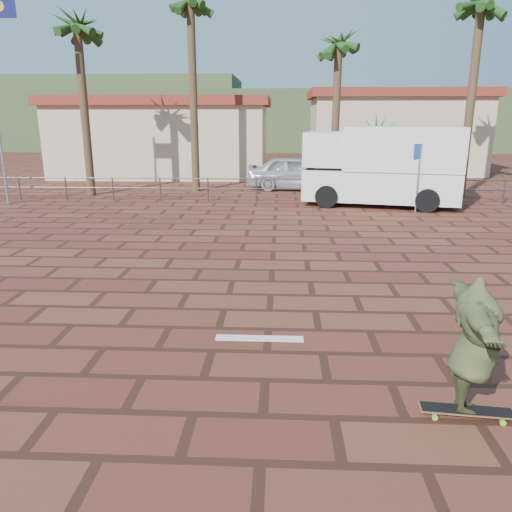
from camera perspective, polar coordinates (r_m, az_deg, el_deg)
The scene contains 17 objects.
ground at distance 9.20m, azimuth -3.67°, elevation -6.14°, with size 120.00×120.00×0.00m, color brown.
paint_stripe at distance 8.05m, azimuth 0.40°, elevation -9.39°, with size 1.40×0.22×0.01m, color white.
guardrail at distance 20.69m, azimuth 0.03°, elevation 8.05°, with size 24.06×0.06×1.00m.
palm_far_left at distance 23.82m, azimuth -19.75°, elevation 23.05°, with size 2.40×2.40×8.25m.
palm_left at distance 24.26m, azimuth -7.50°, elevation 26.31°, with size 2.40×2.40×9.45m.
palm_center at distance 24.30m, azimuth 9.43°, elevation 22.41°, with size 2.40×2.40×7.75m.
palm_right at distance 24.23m, azimuth 24.33°, elevation 24.28°, with size 2.40×2.40×9.05m.
building_west at distance 31.30m, azimuth -10.38°, elevation 13.31°, with size 12.60×7.60×4.50m.
building_east at distance 33.24m, azimuth 15.42°, elevation 13.58°, with size 10.60×6.60×5.00m.
hill_front at distance 58.50m, azimuth 1.92°, elevation 15.21°, with size 70.00×18.00×6.00m, color #384C28.
hill_back at distance 68.47m, azimuth -17.44°, elevation 15.43°, with size 35.00×14.00×8.00m, color #384C28.
longboard at distance 6.59m, azimuth 22.94°, elevation -15.98°, with size 1.10×0.34×0.11m.
skateboarder at distance 6.21m, azimuth 23.76°, elevation -9.37°, with size 2.00×0.54×1.63m, color #3E4726.
campervan at distance 20.45m, azimuth 14.25°, elevation 10.10°, with size 6.26×3.60×3.05m.
car_silver at distance 24.42m, azimuth 4.65°, elevation 9.46°, with size 1.91×4.74×1.62m, color #AFB0B6.
car_white at distance 25.69m, azimuth 15.07°, elevation 9.22°, with size 1.65×4.72×1.55m, color silver.
street_sign at distance 19.22m, azimuth 18.16°, elevation 9.86°, with size 0.50×0.16×2.48m.
Camera 1 is at (1.01, -8.49, 3.40)m, focal length 35.00 mm.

